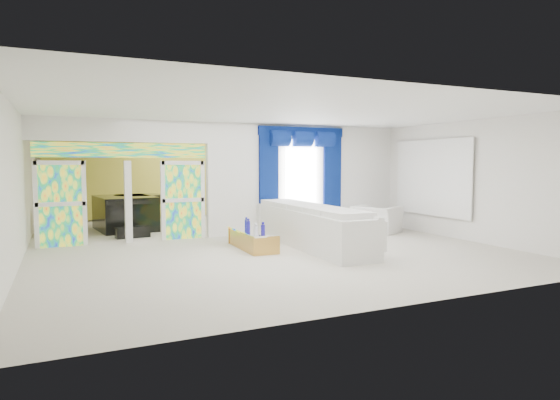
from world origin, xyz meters
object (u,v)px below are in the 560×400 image
console_table (288,228)px  grand_piano (125,213)px  coffee_table (252,240)px  white_sofa (311,228)px  armchair (377,219)px

console_table → grand_piano: grand_piano is taller
coffee_table → white_sofa: bearing=-12.5°
coffee_table → armchair: bearing=12.5°
grand_piano → coffee_table: bearing=-69.5°
coffee_table → armchair: 4.19m
console_table → white_sofa: bearing=-98.4°
white_sofa → console_table: (0.27, 1.80, -0.24)m
coffee_table → console_table: (1.62, 1.50, -0.01)m
coffee_table → console_table: 2.21m
white_sofa → console_table: white_sofa is taller
armchair → grand_piano: bearing=34.6°
armchair → grand_piano: grand_piano is taller
white_sofa → grand_piano: grand_piano is taller
grand_piano → white_sofa: bearing=-59.2°
coffee_table → grand_piano: bearing=117.4°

